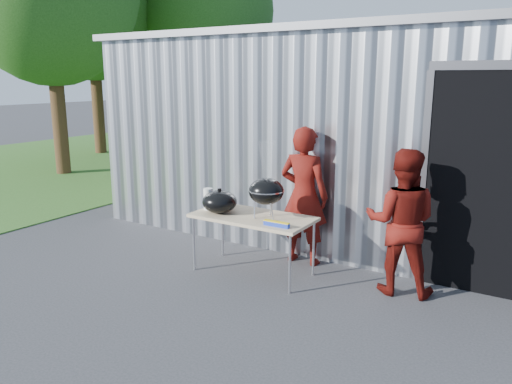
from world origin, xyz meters
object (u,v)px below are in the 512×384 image
Objects in this scene: folding_table at (253,219)px; person_cook at (304,196)px; person_bystander at (401,222)px; kettle_grill at (266,184)px.

folding_table is 0.79m from person_cook.
person_bystander is (1.36, -0.28, -0.08)m from person_cook.
folding_table is at bearing 60.30° from person_cook.
kettle_grill is 0.51× the size of person_cook.
folding_table is 1.60× the size of kettle_grill.
person_cook is at bearing -23.79° from person_bystander.
folding_table is at bearing 0.76° from person_bystander.
person_bystander is (1.53, 0.41, -0.34)m from kettle_grill.
person_cook is (0.17, 0.69, -0.26)m from kettle_grill.
folding_table is 0.90× the size of person_bystander.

